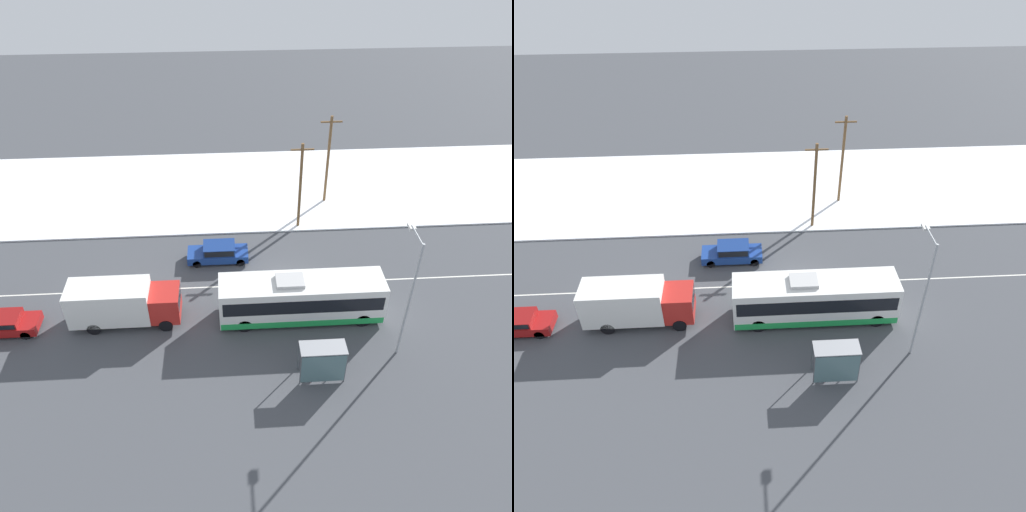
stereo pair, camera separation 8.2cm
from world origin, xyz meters
TOP-DOWN VIEW (x-y plane):
  - ground_plane at (0.00, 0.00)m, footprint 120.00×120.00m
  - snow_lot at (0.00, 14.02)m, footprint 80.00×14.81m
  - lane_marking_center at (0.00, 0.00)m, footprint 60.00×0.12m
  - city_bus at (0.70, -3.34)m, footprint 10.74×2.57m
  - box_truck at (-10.97, -3.07)m, footprint 7.13×2.30m
  - sedan_car at (-4.73, 3.17)m, footprint 4.60×1.80m
  - parked_car_near_truck at (-18.50, -3.46)m, footprint 4.10×1.80m
  - pedestrian_at_stop at (1.94, -7.26)m, footprint 0.62×0.28m
  - bus_shelter at (1.24, -8.63)m, footprint 2.68×1.20m
  - streetlamp at (6.30, -6.52)m, footprint 0.36×2.30m
  - utility_pole_roadside at (1.97, 7.38)m, footprint 1.80×0.24m
  - utility_pole_snowlot at (4.88, 11.26)m, footprint 1.80×0.24m

SIDE VIEW (x-z plane):
  - ground_plane at x=0.00m, z-range 0.00..0.00m
  - lane_marking_center at x=0.00m, z-range 0.00..0.00m
  - snow_lot at x=0.00m, z-range 0.00..0.12m
  - parked_car_near_truck at x=-18.50m, z-range 0.07..1.36m
  - sedan_car at x=-4.73m, z-range 0.07..1.51m
  - pedestrian_at_stop at x=1.94m, z-range 0.20..1.91m
  - city_bus at x=0.70m, z-range -0.04..3.24m
  - bus_shelter at x=1.24m, z-range 0.47..2.87m
  - box_truck at x=-10.97m, z-range 0.16..3.20m
  - utility_pole_roadside at x=1.97m, z-range 0.18..7.72m
  - utility_pole_snowlot at x=4.88m, z-range 0.19..8.25m
  - streetlamp at x=6.30m, z-range 0.98..9.35m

